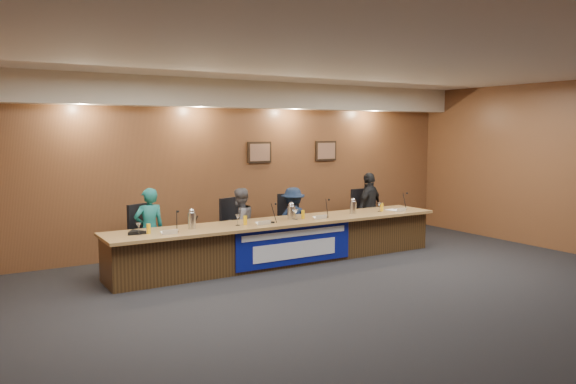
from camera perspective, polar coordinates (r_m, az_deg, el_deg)
name	(u,v)px	position (r m, az deg, el deg)	size (l,w,h in m)	color
floor	(371,298)	(7.91, 8.48, -10.57)	(10.00, 10.00, 0.00)	black
ceiling	(375,60)	(7.63, 8.88, 13.10)	(10.00, 8.00, 0.04)	silver
wall_back	(241,166)	(10.97, -4.83, 2.69)	(10.00, 0.04, 3.20)	brown
soffit	(246,95)	(10.75, -4.30, 9.82)	(10.00, 0.50, 0.50)	beige
dais_body	(282,243)	(9.74, -0.56, -5.17)	(6.00, 0.80, 0.70)	#402A15
dais_top	(284,222)	(9.63, -0.41, -3.04)	(6.10, 0.95, 0.05)	olive
banner	(295,245)	(9.38, 0.73, -5.43)	(2.20, 0.02, 0.65)	navy
banner_text_upper	(296,234)	(9.33, 0.78, -4.24)	(2.00, 0.01, 0.10)	silver
banner_text_lower	(296,250)	(9.39, 0.77, -5.92)	(1.60, 0.01, 0.28)	silver
wall_photo_left	(259,152)	(11.11, -2.92, 4.04)	(0.52, 0.04, 0.42)	black
wall_photo_right	(326,151)	(11.95, 3.87, 4.19)	(0.52, 0.04, 0.42)	black
panelist_a	(149,230)	(9.39, -13.90, -3.73)	(0.50, 0.33, 1.36)	#145C59
panelist_b	(240,224)	(9.99, -4.90, -3.24)	(0.62, 0.48, 1.27)	#55545A
panelist_c	(293,220)	(10.52, 0.51, -2.86)	(0.79, 0.45, 1.22)	#0F1D37
panelist_d	(369,207)	(11.56, 8.27, -1.57)	(0.84, 0.35, 1.43)	black
office_chair_a	(148,241)	(9.52, -14.05, -4.84)	(0.48, 0.48, 0.08)	black
office_chair_b	(238,232)	(10.10, -5.14, -4.03)	(0.48, 0.48, 0.08)	black
office_chair_c	(290,226)	(10.63, 0.22, -3.49)	(0.48, 0.48, 0.08)	black
office_chair_d	(366,218)	(11.68, 7.94, -2.66)	(0.48, 0.48, 0.08)	black
nameplate_a	(170,232)	(8.50, -11.90, -3.95)	(0.24, 0.06, 0.09)	white
microphone_a	(176,232)	(8.67, -11.30, -3.97)	(0.07, 0.07, 0.02)	black
juice_glass_a	(149,229)	(8.63, -13.98, -3.64)	(0.06, 0.06, 0.15)	yellow
water_glass_a	(139,229)	(8.57, -14.93, -3.64)	(0.08, 0.08, 0.18)	silver
nameplate_b	(264,222)	(9.15, -2.43, -3.09)	(0.24, 0.06, 0.09)	white
microphone_b	(273,222)	(9.36, -1.57, -3.09)	(0.07, 0.07, 0.02)	black
juice_glass_b	(245,220)	(9.18, -4.36, -2.88)	(0.06, 0.06, 0.15)	yellow
water_glass_b	(238,220)	(9.11, -5.14, -2.87)	(0.08, 0.08, 0.18)	silver
nameplate_c	(321,217)	(9.75, 3.39, -2.51)	(0.24, 0.06, 0.09)	white
microphone_c	(326,217)	(9.93, 3.84, -2.56)	(0.07, 0.07, 0.02)	black
juice_glass_c	(303,214)	(9.79, 1.54, -2.29)	(0.06, 0.06, 0.15)	yellow
water_glass_c	(296,215)	(9.67, 0.79, -2.31)	(0.08, 0.08, 0.18)	silver
nameplate_d	(401,209)	(10.82, 11.44, -1.75)	(0.24, 0.06, 0.09)	white
microphone_d	(403,209)	(11.12, 11.60, -1.72)	(0.07, 0.07, 0.02)	black
juice_glass_d	(382,207)	(10.83, 9.51, -1.54)	(0.06, 0.06, 0.15)	yellow
water_glass_d	(379,207)	(10.72, 9.27, -1.54)	(0.08, 0.08, 0.18)	silver
carafe_left	(192,221)	(8.91, -9.75, -2.89)	(0.12, 0.12, 0.26)	silver
carafe_mid	(291,213)	(9.74, 0.34, -2.11)	(0.13, 0.13, 0.23)	silver
carafe_right	(353,208)	(10.44, 6.62, -1.58)	(0.12, 0.12, 0.23)	silver
speakerphone	(136,232)	(8.66, -15.22, -3.98)	(0.32, 0.32, 0.05)	black
paper_stack	(394,210)	(11.01, 10.77, -1.82)	(0.22, 0.30, 0.01)	white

